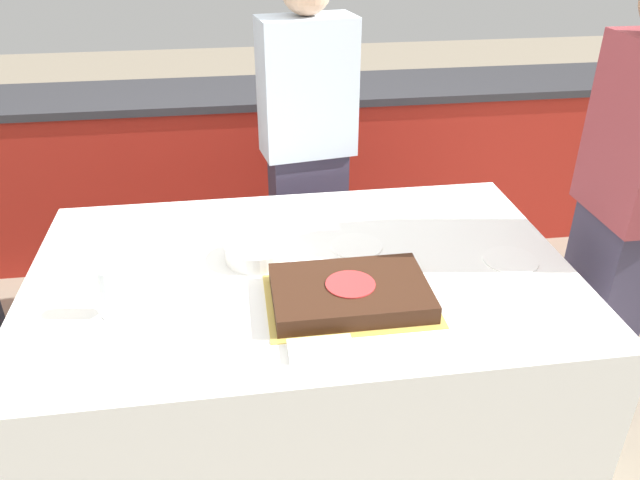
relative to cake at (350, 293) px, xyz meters
The scene contains 11 objects.
ground_plane 0.84m from the cake, 120.22° to the left, with size 14.00×14.00×0.00m, color gray.
back_counter 1.89m from the cake, 93.77° to the left, with size 4.40×0.58×0.92m.
dining_table 0.48m from the cake, 120.22° to the left, with size 1.77×1.13×0.78m.
cake is the anchor object (origin of this frame).
plate_stack 0.39m from the cake, 131.78° to the left, with size 0.22×0.22×0.06m.
wine_glass 0.70m from the cake, behind, with size 0.07×0.07×0.15m.
side_plate_near_cake 0.33m from the cake, 75.30° to the left, with size 0.18×0.18×0.00m.
side_plate_right_edge 0.60m from the cake, 14.92° to the left, with size 0.18×0.18×0.00m.
utensil_pile 0.25m from the cake, 118.62° to the right, with size 0.18×0.08×0.02m.
person_cutting_cake 1.00m from the cake, 90.00° to the left, with size 0.41×0.26×1.63m.
person_seated_right 1.01m from the cake, 12.04° to the left, with size 0.21×0.36×1.70m.
Camera 1 is at (-0.19, -1.73, 1.86)m, focal length 35.00 mm.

